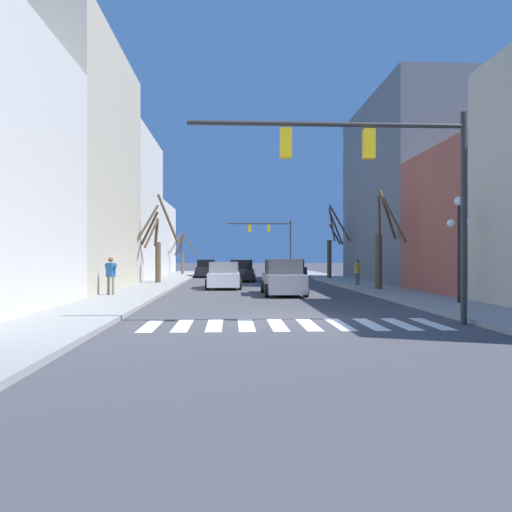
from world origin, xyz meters
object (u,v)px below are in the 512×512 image
at_px(car_parked_right_mid, 283,278).
at_px(traffic_signal_near, 382,167).
at_px(pedestrian_waiting_at_curb, 357,270).
at_px(traffic_signal_far, 272,234).
at_px(car_at_intersection, 206,269).
at_px(street_tree_left_mid, 182,253).
at_px(car_parked_right_far, 294,269).
at_px(car_parked_left_mid, 241,271).
at_px(street_tree_right_near, 332,246).
at_px(street_tree_left_near, 157,244).
at_px(street_lamp_right_corner, 459,227).
at_px(pedestrian_on_right_sidewalk, 111,273).
at_px(street_tree_right_mid, 381,247).
at_px(car_driving_toward_lane, 224,276).

bearing_deg(car_parked_right_mid, traffic_signal_near, -171.64).
bearing_deg(pedestrian_waiting_at_curb, car_parked_right_mid, -1.05).
bearing_deg(traffic_signal_near, traffic_signal_far, 89.60).
relative_size(traffic_signal_far, car_at_intersection, 1.58).
xyz_separation_m(car_at_intersection, pedestrian_waiting_at_curb, (10.18, -15.54, 0.34)).
distance_m(car_at_intersection, street_tree_left_mid, 5.52).
height_order(car_parked_right_far, pedestrian_waiting_at_curb, pedestrian_waiting_at_curb).
bearing_deg(car_parked_left_mid, street_tree_right_near, 104.73).
relative_size(car_parked_right_mid, street_tree_right_near, 0.79).
distance_m(car_at_intersection, street_tree_left_near, 12.30).
distance_m(street_lamp_right_corner, car_at_intersection, 29.62).
height_order(street_lamp_right_corner, car_parked_right_mid, street_lamp_right_corner).
bearing_deg(pedestrian_on_right_sidewalk, car_parked_right_far, 93.78).
xyz_separation_m(traffic_signal_far, street_tree_right_near, (3.78, -14.72, -1.56)).
height_order(pedestrian_waiting_at_curb, street_tree_right_near, street_tree_right_near).
height_order(car_parked_left_mid, street_tree_right_near, street_tree_right_near).
xyz_separation_m(pedestrian_on_right_sidewalk, pedestrian_waiting_at_curb, (13.56, 7.06, -0.10)).
height_order(car_parked_right_mid, street_tree_left_near, street_tree_left_near).
relative_size(car_parked_left_mid, street_tree_right_near, 0.75).
xyz_separation_m(car_parked_right_mid, car_parked_right_far, (3.16, 20.77, -0.07)).
xyz_separation_m(car_parked_right_far, car_at_intersection, (-8.08, 0.42, -0.01)).
bearing_deg(street_tree_right_mid, traffic_signal_near, -106.96).
relative_size(traffic_signal_far, street_tree_right_near, 1.18).
bearing_deg(car_driving_toward_lane, street_tree_left_mid, -167.54).
distance_m(car_parked_right_mid, street_tree_left_mid, 26.91).
bearing_deg(car_parked_right_mid, car_parked_right_far, -8.65).
relative_size(street_lamp_right_corner, street_tree_left_near, 0.68).
relative_size(car_parked_right_mid, car_at_intersection, 1.06).
relative_size(street_lamp_right_corner, pedestrian_waiting_at_curb, 2.58).
height_order(car_parked_right_far, street_tree_left_near, street_tree_left_near).
xyz_separation_m(traffic_signal_far, street_lamp_right_corner, (4.31, -36.51, -1.27)).
xyz_separation_m(car_parked_right_far, car_parked_left_mid, (-5.02, -7.12, 0.01)).
bearing_deg(traffic_signal_far, street_tree_right_mid, -82.47).
relative_size(pedestrian_on_right_sidewalk, street_tree_right_mid, 0.32).
relative_size(car_at_intersection, pedestrian_waiting_at_curb, 2.81).
height_order(car_at_intersection, pedestrian_waiting_at_curb, pedestrian_waiting_at_curb).
bearing_deg(street_lamp_right_corner, traffic_signal_near, -132.56).
height_order(street_lamp_right_corner, pedestrian_on_right_sidewalk, street_lamp_right_corner).
relative_size(street_tree_left_near, street_tree_left_mid, 1.36).
height_order(car_driving_toward_lane, street_tree_right_near, street_tree_right_near).
bearing_deg(car_parked_right_mid, car_parked_left_mid, 7.74).
distance_m(traffic_signal_near, street_lamp_right_corner, 6.94).
distance_m(car_driving_toward_lane, pedestrian_on_right_sidewalk, 8.40).
distance_m(car_parked_right_mid, car_parked_left_mid, 13.78).
bearing_deg(car_parked_left_mid, street_tree_left_mid, -154.51).
bearing_deg(pedestrian_on_right_sidewalk, pedestrian_waiting_at_curb, 58.59).
relative_size(street_lamp_right_corner, street_tree_right_mid, 0.75).
height_order(car_parked_right_far, car_driving_toward_lane, car_parked_right_far).
xyz_separation_m(street_lamp_right_corner, pedestrian_on_right_sidewalk, (-14.53, 4.74, -1.90)).
xyz_separation_m(car_parked_left_mid, street_tree_left_near, (-5.86, -4.26, 2.03)).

